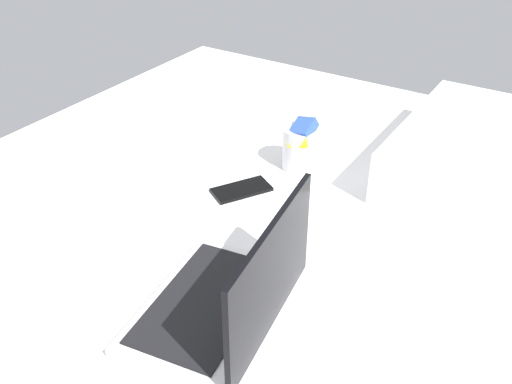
{
  "coord_description": "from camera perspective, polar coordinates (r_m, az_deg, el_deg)",
  "views": [
    {
      "loc": [
        87.2,
        67.64,
        92.26
      ],
      "look_at": [
        -2.48,
        10.76,
        24.0
      ],
      "focal_mm": 40.14,
      "sensor_mm": 36.0,
      "label": 1
    }
  ],
  "objects": [
    {
      "name": "bed_mattress",
      "position": [
        1.38,
        -4.33,
        -4.41
      ],
      "size": [
        180.0,
        140.0,
        18.0
      ],
      "primitive_type": "cube",
      "color": "white",
      "rests_on": "ground"
    },
    {
      "name": "snack_cup",
      "position": [
        1.45,
        4.38,
        4.52
      ],
      "size": [
        9.94,
        9.39,
        14.31
      ],
      "color": "silver",
      "rests_on": "bed_mattress"
    },
    {
      "name": "laptop",
      "position": [
        1.02,
        -2.73,
        -10.65
      ],
      "size": [
        36.05,
        27.65,
        23.0
      ],
      "rotation": [
        0.0,
        0.0,
        0.15
      ],
      "color": "silver",
      "rests_on": "bed_mattress"
    },
    {
      "name": "pillow",
      "position": [
        1.51,
        21.33,
        3.59
      ],
      "size": [
        52.0,
        36.0,
        13.0
      ],
      "primitive_type": "cube",
      "color": "white",
      "rests_on": "bed_mattress"
    },
    {
      "name": "cell_phone",
      "position": [
        1.38,
        -1.47,
        0.24
      ],
      "size": [
        15.51,
        13.02,
        0.8
      ],
      "primitive_type": "cube",
      "rotation": [
        0.0,
        0.0,
        1.03
      ],
      "color": "black",
      "rests_on": "bed_mattress"
    }
  ]
}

